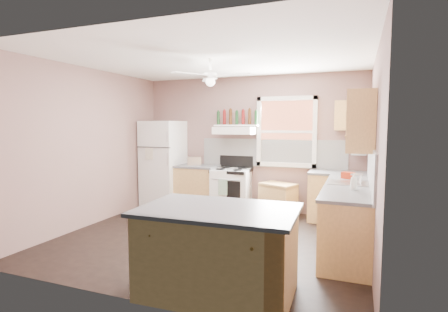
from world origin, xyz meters
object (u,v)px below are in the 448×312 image
at_px(stove, 231,190).
at_px(refrigerator, 164,164).
at_px(toaster, 194,161).
at_px(cart, 278,200).
at_px(island, 218,253).

bearing_deg(stove, refrigerator, 175.21).
height_order(toaster, cart, toaster).
height_order(cart, island, island).
bearing_deg(stove, cart, -5.55).
bearing_deg(cart, island, -65.37).
distance_m(cart, island, 3.23).
bearing_deg(cart, toaster, -155.15).
distance_m(refrigerator, island, 4.13).
xyz_separation_m(cart, island, (0.08, -3.22, 0.11)).
distance_m(toaster, island, 3.70).
xyz_separation_m(stove, cart, (0.94, -0.00, -0.11)).
relative_size(toaster, cart, 0.44).
bearing_deg(refrigerator, cart, 3.04).
bearing_deg(refrigerator, toaster, 0.10).
bearing_deg(cart, stove, -156.89).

